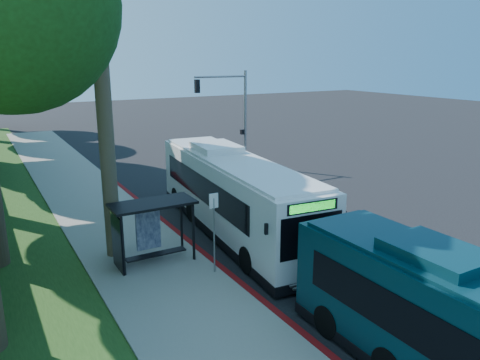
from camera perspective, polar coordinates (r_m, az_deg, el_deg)
ground at (r=24.45m, az=2.88°, el=-4.14°), size 140.00×140.00×0.00m
sidewalk at (r=21.58m, az=-13.76°, el=-7.02°), size 4.50×70.00×0.12m
red_curb at (r=18.88m, az=-3.40°, el=-9.82°), size 0.25×30.00×0.13m
bus_shelter at (r=18.42m, az=-11.40°, el=-4.90°), size 3.20×1.51×2.55m
stop_sign_pole at (r=17.12m, az=-3.19°, el=-5.16°), size 0.35×0.06×3.17m
traffic_signal_pole at (r=33.84m, az=-0.86°, el=8.84°), size 4.10×0.30×7.00m
white_bus at (r=21.42m, az=-0.88°, el=-1.62°), size 3.92×13.05×3.83m
pickup at (r=27.16m, az=2.09°, el=-0.61°), size 3.77×5.63×1.43m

